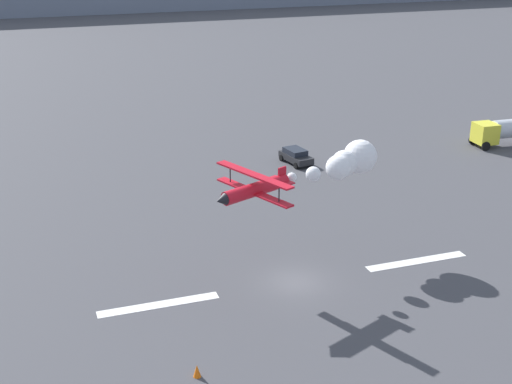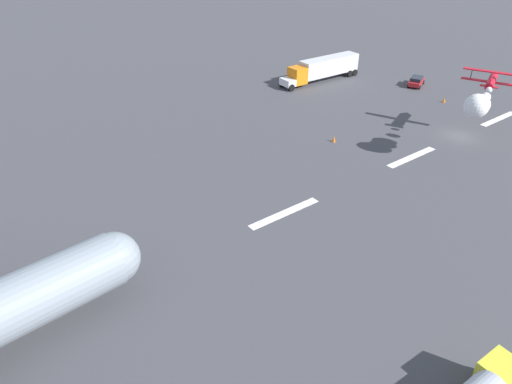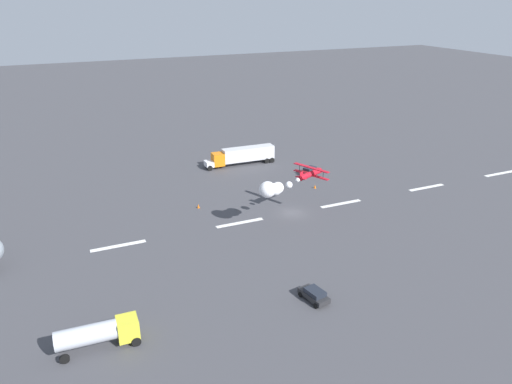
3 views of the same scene
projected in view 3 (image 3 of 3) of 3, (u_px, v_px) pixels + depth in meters
The scene contains 13 objects.
ground_plane at pixel (293, 213), 83.32m from camera, with size 440.00×440.00×0.00m, color #424247.
runway_stripe_0 at pixel (500, 174), 101.44m from camera, with size 8.00×0.90×0.01m, color white.
runway_stripe_1 at pixel (427, 187), 94.19m from camera, with size 8.00×0.90×0.01m, color white.
runway_stripe_2 at pixel (341, 204), 86.94m from camera, with size 8.00×0.90×0.01m, color white.
runway_stripe_3 at pixel (240, 223), 79.69m from camera, with size 8.00×0.90×0.01m, color white.
runway_stripe_4 at pixel (118, 246), 72.44m from camera, with size 8.00×0.90×0.01m, color white.
stunt_biplane_red at pixel (279, 186), 75.95m from camera, with size 13.97×8.28×2.54m.
semi_truck_orange at pixel (242, 155), 106.03m from camera, with size 15.42×3.30×3.70m.
fuel_tanker_truck at pixel (99, 333), 51.13m from camera, with size 8.47×3.03×2.90m.
followme_car_yellow at pixel (310, 170), 100.86m from camera, with size 4.57×3.36×1.52m.
airport_staff_sedan at pixel (314, 295), 59.34m from camera, with size 2.60×4.32×1.52m.
traffic_cone_near at pixel (315, 186), 93.71m from camera, with size 0.44×0.44×0.75m, color orange.
traffic_cone_far at pixel (198, 206), 85.08m from camera, with size 0.44×0.44×0.75m, color orange.
Camera 3 is at (36.48, 66.89, 34.47)m, focal length 34.67 mm.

